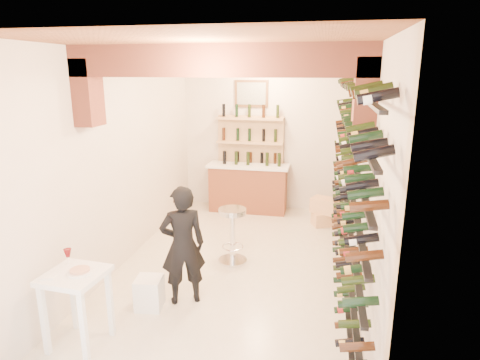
% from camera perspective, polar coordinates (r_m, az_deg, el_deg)
% --- Properties ---
extents(ground, '(6.00, 6.00, 0.00)m').
position_cam_1_polar(ground, '(6.50, -0.54, -11.83)').
color(ground, beige).
rests_on(ground, ground).
extents(room_shell, '(3.52, 6.02, 3.21)m').
position_cam_1_polar(room_shell, '(5.59, -1.16, 8.00)').
color(room_shell, beige).
rests_on(room_shell, ground).
extents(wine_rack, '(0.32, 5.70, 2.56)m').
position_cam_1_polar(wine_rack, '(5.85, 14.26, 0.85)').
color(wine_rack, black).
rests_on(wine_rack, ground).
extents(back_counter, '(1.70, 0.62, 1.29)m').
position_cam_1_polar(back_counter, '(8.79, 1.14, -0.90)').
color(back_counter, brown).
rests_on(back_counter, ground).
extents(back_shelving, '(1.40, 0.31, 2.73)m').
position_cam_1_polar(back_shelving, '(8.87, 1.44, 3.47)').
color(back_shelving, tan).
rests_on(back_shelving, ground).
extents(tasting_table, '(0.63, 0.63, 1.04)m').
position_cam_1_polar(tasting_table, '(4.86, -21.67, -13.38)').
color(tasting_table, white).
rests_on(tasting_table, ground).
extents(white_stool, '(0.36, 0.36, 0.40)m').
position_cam_1_polar(white_stool, '(5.54, -12.35, -14.90)').
color(white_stool, white).
rests_on(white_stool, ground).
extents(person, '(0.68, 0.59, 1.56)m').
position_cam_1_polar(person, '(5.34, -7.87, -8.90)').
color(person, black).
rests_on(person, ground).
extents(chrome_barstool, '(0.45, 0.45, 0.87)m').
position_cam_1_polar(chrome_barstool, '(6.46, -1.03, -7.07)').
color(chrome_barstool, silver).
rests_on(chrome_barstool, ground).
extents(crate_lower, '(0.52, 0.45, 0.26)m').
position_cam_1_polar(crate_lower, '(8.23, 11.47, -5.24)').
color(crate_lower, tan).
rests_on(crate_lower, ground).
extents(crate_upper, '(0.58, 0.50, 0.28)m').
position_cam_1_polar(crate_upper, '(8.15, 11.56, -3.43)').
color(crate_upper, tan).
rests_on(crate_upper, crate_lower).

